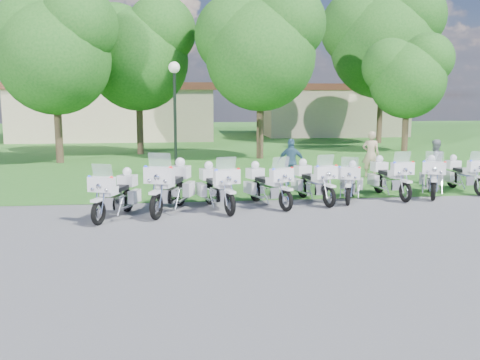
{
  "coord_description": "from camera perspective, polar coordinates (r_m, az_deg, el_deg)",
  "views": [
    {
      "loc": [
        -1.49,
        -13.09,
        3.24
      ],
      "look_at": [
        0.18,
        1.2,
        0.95
      ],
      "focal_mm": 40.0,
      "sensor_mm": 36.0,
      "label": 1
    }
  ],
  "objects": [
    {
      "name": "tree_3",
      "position": [
        32.59,
        17.38,
        10.78
      ],
      "size": [
        5.05,
        4.31,
        6.73
      ],
      "color": "#38281C",
      "rests_on": "ground"
    },
    {
      "name": "motorcycle_6",
      "position": [
        17.81,
        15.69,
        0.33
      ],
      "size": [
        0.93,
        2.29,
        1.54
      ],
      "rotation": [
        0.0,
        0.0,
        3.27
      ],
      "color": "black",
      "rests_on": "ground"
    },
    {
      "name": "ground",
      "position": [
        13.57,
        -0.17,
        -4.77
      ],
      "size": [
        100.0,
        100.0,
        0.0
      ],
      "primitive_type": "plane",
      "color": "#57575D",
      "rests_on": "ground"
    },
    {
      "name": "bystander_c",
      "position": [
        19.31,
        5.5,
        1.88
      ],
      "size": [
        1.07,
        0.71,
        1.69
      ],
      "primitive_type": "imported",
      "rotation": [
        0.0,
        0.0,
        2.81
      ],
      "color": "#315876",
      "rests_on": "ground"
    },
    {
      "name": "motorcycle_0",
      "position": [
        14.65,
        -13.12,
        -1.42
      ],
      "size": [
        1.26,
        2.17,
        1.53
      ],
      "rotation": [
        0.0,
        0.0,
        2.77
      ],
      "color": "black",
      "rests_on": "ground"
    },
    {
      "name": "lamp_post",
      "position": [
        21.27,
        -6.99,
        9.37
      ],
      "size": [
        0.44,
        0.44,
        4.52
      ],
      "color": "black",
      "rests_on": "ground"
    },
    {
      "name": "building_east",
      "position": [
        44.88,
        9.56,
        7.43
      ],
      "size": [
        11.44,
        7.28,
        4.1
      ],
      "color": "tan",
      "rests_on": "ground"
    },
    {
      "name": "tree_0",
      "position": [
        27.16,
        -19.3,
        13.18
      ],
      "size": [
        6.15,
        5.25,
        8.2
      ],
      "color": "#38281C",
      "rests_on": "ground"
    },
    {
      "name": "motorcycle_8",
      "position": [
        19.69,
        22.79,
        0.64
      ],
      "size": [
        0.81,
        2.14,
        1.44
      ],
      "rotation": [
        0.0,
        0.0,
        3.23
      ],
      "color": "black",
      "rests_on": "ground"
    },
    {
      "name": "motorcycle_1",
      "position": [
        15.09,
        -7.4,
        -0.61
      ],
      "size": [
        1.41,
        2.49,
        1.74
      ],
      "rotation": [
        0.0,
        0.0,
        2.79
      ],
      "color": "black",
      "rests_on": "ground"
    },
    {
      "name": "motorcycle_4",
      "position": [
        16.5,
        7.84,
        -0.11
      ],
      "size": [
        1.1,
        2.23,
        1.53
      ],
      "rotation": [
        0.0,
        0.0,
        3.4
      ],
      "color": "black",
      "rests_on": "ground"
    },
    {
      "name": "building_west",
      "position": [
        41.35,
        -13.04,
        7.2
      ],
      "size": [
        14.56,
        8.32,
        4.1
      ],
      "color": "tan",
      "rests_on": "ground"
    },
    {
      "name": "motorcycle_2",
      "position": [
        15.28,
        -2.44,
        -0.67
      ],
      "size": [
        1.18,
        2.31,
        1.59
      ],
      "rotation": [
        0.0,
        0.0,
        3.42
      ],
      "color": "black",
      "rests_on": "ground"
    },
    {
      "name": "motorcycle_3",
      "position": [
        15.79,
        2.97,
        -0.45
      ],
      "size": [
        1.3,
        2.14,
        1.53
      ],
      "rotation": [
        0.0,
        0.0,
        3.55
      ],
      "color": "black",
      "rests_on": "ground"
    },
    {
      "name": "tree_1",
      "position": [
        30.09,
        -10.95,
        13.41
      ],
      "size": [
        6.36,
        5.43,
        8.48
      ],
      "color": "#38281C",
      "rests_on": "ground"
    },
    {
      "name": "motorcycle_7",
      "position": [
        18.45,
        19.8,
        0.39
      ],
      "size": [
        1.29,
        2.13,
        1.52
      ],
      "rotation": [
        0.0,
        0.0,
        2.74
      ],
      "color": "black",
      "rests_on": "ground"
    },
    {
      "name": "motorcycle_5",
      "position": [
        16.94,
        11.72,
        -0.12
      ],
      "size": [
        1.2,
        2.01,
        1.43
      ],
      "rotation": [
        0.0,
        0.0,
        2.75
      ],
      "color": "black",
      "rests_on": "ground"
    },
    {
      "name": "grass_lawn",
      "position": [
        40.25,
        -4.55,
        4.41
      ],
      "size": [
        100.0,
        48.0,
        0.01
      ],
      "primitive_type": "cube",
      "color": "#296A21",
      "rests_on": "ground"
    },
    {
      "name": "bystander_b",
      "position": [
        20.9,
        20.03,
        1.83
      ],
      "size": [
        0.91,
        0.78,
        1.63
      ],
      "primitive_type": "imported",
      "rotation": [
        0.0,
        0.0,
        -2.91
      ],
      "color": "gray",
      "rests_on": "ground"
    },
    {
      "name": "tree_4",
      "position": [
        37.78,
        14.89,
        14.54
      ],
      "size": [
        7.98,
        6.81,
        10.64
      ],
      "color": "#38281C",
      "rests_on": "ground"
    },
    {
      "name": "tree_2",
      "position": [
        27.6,
        2.08,
        14.17
      ],
      "size": [
        6.47,
        5.52,
        8.62
      ],
      "color": "#38281C",
      "rests_on": "ground"
    },
    {
      "name": "bystander_a",
      "position": [
        21.81,
        13.77,
        2.66
      ],
      "size": [
        0.76,
        0.61,
        1.83
      ],
      "primitive_type": "imported",
      "rotation": [
        0.0,
        0.0,
        2.85
      ],
      "color": "tan",
      "rests_on": "ground"
    }
  ]
}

